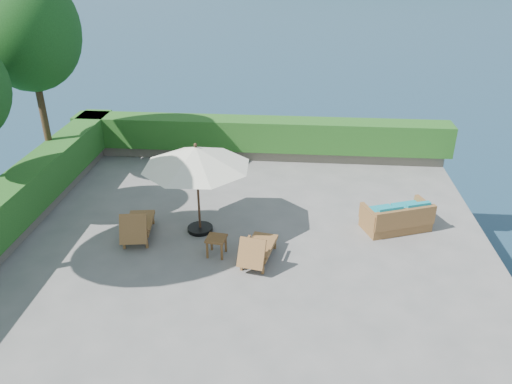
# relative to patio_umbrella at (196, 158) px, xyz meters

# --- Properties ---
(ground) EXTENTS (12.00, 12.00, 0.00)m
(ground) POSITION_rel_patio_umbrella_xyz_m (1.10, -0.71, -1.98)
(ground) COLOR gray
(ground) RESTS_ON ground
(foundation) EXTENTS (12.00, 12.00, 3.00)m
(foundation) POSITION_rel_patio_umbrella_xyz_m (1.10, -0.71, -3.54)
(foundation) COLOR #584F46
(foundation) RESTS_ON ocean
(ocean) EXTENTS (600.00, 600.00, 0.00)m
(ocean) POSITION_rel_patio_umbrella_xyz_m (1.10, -0.71, -4.99)
(ocean) COLOR #163146
(ocean) RESTS_ON ground
(planter_wall_far) EXTENTS (12.00, 0.60, 0.36)m
(planter_wall_far) POSITION_rel_patio_umbrella_xyz_m (1.10, 4.89, -1.81)
(planter_wall_far) COLOR slate
(planter_wall_far) RESTS_ON ground
(planter_wall_left) EXTENTS (0.60, 12.00, 0.36)m
(planter_wall_left) POSITION_rel_patio_umbrella_xyz_m (-4.50, -0.71, -1.81)
(planter_wall_left) COLOR slate
(planter_wall_left) RESTS_ON ground
(hedge_far) EXTENTS (12.40, 0.90, 1.00)m
(hedge_far) POSITION_rel_patio_umbrella_xyz_m (1.10, 4.89, -1.14)
(hedge_far) COLOR #134213
(hedge_far) RESTS_ON planter_wall_far
(hedge_left) EXTENTS (0.90, 12.40, 1.00)m
(hedge_left) POSITION_rel_patio_umbrella_xyz_m (-4.50, -0.71, -1.14)
(hedge_left) COLOR #134213
(hedge_left) RESTS_ON planter_wall_left
(tree_far) EXTENTS (2.80, 2.80, 6.03)m
(tree_far) POSITION_rel_patio_umbrella_xyz_m (-4.90, 2.49, 2.42)
(tree_far) COLOR #4A321C
(tree_far) RESTS_ON ground
(patio_umbrella) EXTENTS (3.49, 3.49, 2.35)m
(patio_umbrella) POSITION_rel_patio_umbrella_xyz_m (0.00, 0.00, 0.00)
(patio_umbrella) COLOR black
(patio_umbrella) RESTS_ON ground
(lounge_left) EXTENTS (0.84, 1.61, 0.89)m
(lounge_left) POSITION_rel_patio_umbrella_xyz_m (-1.44, -0.50, -1.62)
(lounge_left) COLOR brown
(lounge_left) RESTS_ON ground
(lounge_right) EXTENTS (0.85, 1.51, 0.82)m
(lounge_right) POSITION_rel_patio_umbrella_xyz_m (1.54, -1.26, -1.64)
(lounge_right) COLOR brown
(lounge_right) RESTS_ON ground
(side_table) EXTENTS (0.49, 0.49, 0.47)m
(side_table) POSITION_rel_patio_umbrella_xyz_m (0.59, -1.05, -1.60)
(side_table) COLOR brown
(side_table) RESTS_ON ground
(wicker_loveseat) EXTENTS (1.85, 1.37, 0.81)m
(wicker_loveseat) POSITION_rel_patio_umbrella_xyz_m (4.93, 0.48, -1.67)
(wicker_loveseat) COLOR brown
(wicker_loveseat) RESTS_ON ground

